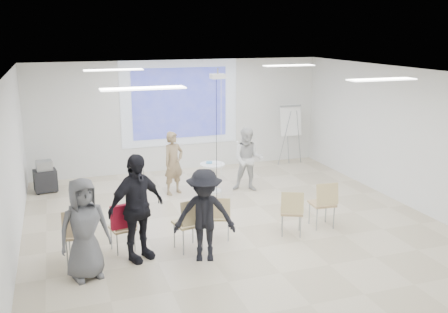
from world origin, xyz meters
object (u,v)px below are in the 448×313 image
object	(u,v)px
chair_center	(220,214)
audience_left	(136,200)
chair_right_far	(324,201)
audience_mid	(204,209)
player_left	(173,159)
flipchart_easel	(291,121)
chair_left_inner	(190,220)
chair_right_inner	(292,209)
laptop	(188,221)
player_right	(248,156)
chair_left_mid	(124,226)
pedestal_table	(212,176)
av_cart	(45,178)
chair_far_left	(78,231)
audience_outer	(84,223)

from	to	relation	value
chair_center	audience_left	size ratio (longest dim) A/B	0.40
chair_right_far	audience_mid	bearing A→B (deg)	-162.66
player_left	flipchart_easel	world-z (taller)	flipchart_easel
chair_left_inner	audience_left	world-z (taller)	audience_left
chair_right_inner	laptop	xyz separation A→B (m)	(-1.99, 0.07, -0.00)
player_right	laptop	xyz separation A→B (m)	(-2.22, -2.74, -0.33)
chair_left_mid	player_left	bearing A→B (deg)	49.20
pedestal_table	av_cart	bearing A→B (deg)	160.56
chair_far_left	chair_right_far	world-z (taller)	chair_far_left
player_right	chair_left_mid	xyz separation A→B (m)	(-3.31, -2.52, -0.36)
chair_far_left	audience_left	xyz separation A→B (m)	(0.96, -0.16, 0.49)
laptop	audience_mid	size ratio (longest dim) A/B	0.20
pedestal_table	chair_right_far	bearing A→B (deg)	-63.75
chair_far_left	flipchart_easel	world-z (taller)	flipchart_easel
chair_left_mid	flipchart_easel	distance (m)	6.96
audience_mid	flipchart_easel	xyz separation A→B (m)	(4.09, 5.13, 0.36)
audience_left	player_left	bearing A→B (deg)	39.65
audience_left	chair_left_inner	bearing A→B (deg)	-25.63
pedestal_table	laptop	world-z (taller)	pedestal_table
chair_center	audience_outer	world-z (taller)	audience_outer
pedestal_table	audience_left	world-z (taller)	audience_left
chair_left_mid	chair_center	size ratio (longest dim) A/B	0.99
chair_right_far	laptop	world-z (taller)	chair_right_far
chair_left_mid	chair_center	xyz separation A→B (m)	(1.74, -0.03, 0.00)
player_right	flipchart_easel	world-z (taller)	flipchart_easel
pedestal_table	chair_center	size ratio (longest dim) A/B	0.89
pedestal_table	audience_outer	distance (m)	4.63
player_left	chair_right_far	world-z (taller)	player_left
audience_mid	audience_outer	size ratio (longest dim) A/B	0.99
chair_left_inner	audience_outer	distance (m)	1.86
player_right	audience_mid	distance (m)	3.85
chair_far_left	player_right	bearing A→B (deg)	41.73
player_right	chair_left_inner	distance (m)	3.61
chair_right_far	player_left	bearing A→B (deg)	131.78
chair_far_left	flipchart_easel	bearing A→B (deg)	45.08
pedestal_table	flipchart_easel	distance (m)	3.48
player_left	chair_center	xyz separation A→B (m)	(0.18, -2.89, -0.35)
player_left	chair_left_mid	xyz separation A→B (m)	(-1.57, -2.86, -0.36)
chair_far_left	audience_mid	size ratio (longest dim) A/B	0.53
chair_left_inner	player_right	bearing A→B (deg)	40.60
chair_left_inner	laptop	xyz separation A→B (m)	(-0.02, 0.10, -0.05)
player_right	chair_right_inner	bearing A→B (deg)	-70.25
chair_left_inner	chair_right_far	distance (m)	2.74
player_left	chair_right_inner	xyz separation A→B (m)	(1.51, -3.15, -0.32)
audience_outer	chair_right_inner	bearing A→B (deg)	-8.68
pedestal_table	laptop	size ratio (longest dim) A/B	2.10
player_left	audience_left	bearing A→B (deg)	-139.29
audience_outer	flipchart_easel	distance (m)	7.92
audience_mid	chair_left_mid	bearing A→B (deg)	166.55
player_left	chair_right_inner	distance (m)	3.51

